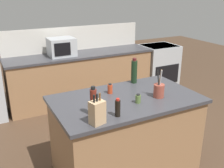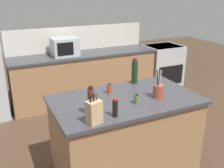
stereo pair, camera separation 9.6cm
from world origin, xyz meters
The scene contains 14 objects.
ground_plane centered at (0.00, 0.00, 0.00)m, with size 14.00×14.00×0.00m, color #473323.
back_counter_run centered at (0.30, 2.20, 0.47)m, with size 2.78×0.66×0.94m.
wall_backsplash centered at (0.30, 2.52, 1.17)m, with size 2.74×0.03×0.46m, color beige.
kitchen_island centered at (0.00, 0.00, 0.47)m, with size 1.64×0.96×0.94m.
range_oven centered at (2.11, 2.20, 0.47)m, with size 0.76×0.65×0.92m.
microwave centered at (-0.06, 2.20, 1.10)m, with size 0.46×0.39×0.32m.
knife_block centered at (-0.53, -0.39, 1.05)m, with size 0.15×0.13×0.29m.
utensil_crock centered at (0.34, -0.14, 1.02)m, with size 0.12×0.12×0.32m.
vinegar_bottle centered at (-0.49, -0.22, 1.08)m, with size 0.06×0.06×0.30m.
spice_jar_oregano centered at (0.04, -0.17, 0.99)m, with size 0.06×0.06×0.10m.
soy_sauce_bottle centered at (-0.30, -0.35, 1.03)m, with size 0.05×0.05×0.18m.
spice_jar_paprika centered at (-0.10, 0.21, 1.00)m, with size 0.06×0.06×0.12m.
honey_jar centered at (-0.43, -0.16, 1.00)m, with size 0.08×0.08×0.13m.
wine_bottle centered at (0.34, 0.39, 1.09)m, with size 0.08×0.08×0.33m.
Camera 2 is at (-1.29, -2.36, 2.10)m, focal length 42.00 mm.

